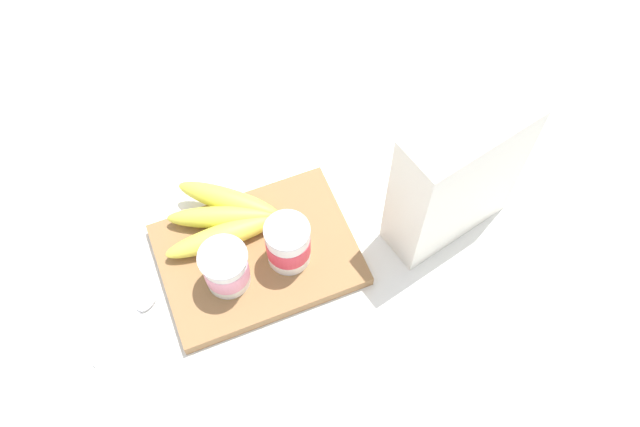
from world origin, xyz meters
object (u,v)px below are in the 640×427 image
at_px(cereal_box, 456,179).
at_px(cutting_board, 258,255).
at_px(yogurt_cup_back, 226,268).
at_px(spoon, 134,316).
at_px(banana_bunch, 226,217).
at_px(yogurt_cup_front, 288,244).

bearing_deg(cereal_box, cutting_board, 157.75).
height_order(yogurt_cup_back, spoon, yogurt_cup_back).
bearing_deg(cereal_box, yogurt_cup_back, 163.70).
distance_m(cutting_board, spoon, 0.20).
distance_m(cereal_box, banana_bunch, 0.35).
relative_size(banana_bunch, spoon, 1.63).
xyz_separation_m(cereal_box, yogurt_cup_back, (0.35, -0.02, -0.06)).
bearing_deg(cereal_box, banana_bunch, 147.70).
bearing_deg(cutting_board, spoon, 6.82).
height_order(banana_bunch, spoon, banana_bunch).
relative_size(cereal_box, yogurt_cup_back, 3.16).
bearing_deg(yogurt_cup_front, spoon, -0.36).
distance_m(yogurt_cup_front, spoon, 0.25).
bearing_deg(yogurt_cup_back, cereal_box, 176.63).
distance_m(cutting_board, yogurt_cup_front, 0.07).
height_order(cereal_box, banana_bunch, cereal_box).
bearing_deg(cutting_board, yogurt_cup_front, 148.90).
bearing_deg(spoon, cutting_board, -173.18).
bearing_deg(spoon, yogurt_cup_back, 178.55).
bearing_deg(banana_bunch, yogurt_cup_front, 127.64).
distance_m(banana_bunch, spoon, 0.20).
bearing_deg(spoon, yogurt_cup_front, 179.64).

